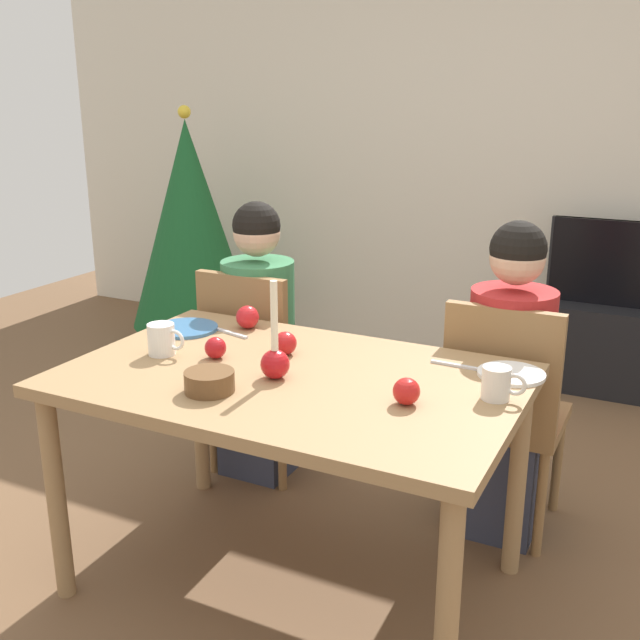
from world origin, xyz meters
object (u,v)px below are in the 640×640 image
Objects in this scene: apple_by_right_mug at (247,317)px; plate_left at (186,328)px; candle_centerpiece at (275,358)px; mug_right at (498,383)px; person_left_child at (259,345)px; apple_far_edge at (285,343)px; christmas_tree at (190,225)px; apple_near_candle at (406,391)px; bowl_walnuts at (209,381)px; apple_by_left_plate at (215,348)px; chair_left at (256,361)px; mug_left at (162,339)px; dining_table at (291,399)px; plate_right at (511,374)px; chair_right at (504,405)px; tv at (625,264)px; tv_stand at (615,348)px; person_right_child at (507,387)px.

plate_left is at bearing -148.25° from apple_by_right_mug.
mug_right is at bearing 12.23° from candle_centerpiece.
person_left_child is 15.02× the size of apple_far_edge.
christmas_tree is 19.52× the size of apple_near_candle.
bowl_walnuts is at bearing -96.09° from apple_far_edge.
apple_by_left_plate is at bearing -52.07° from christmas_tree.
chair_left is 0.70m from mug_left.
apple_by_right_mug is at bearing 137.27° from dining_table.
mug_left is at bearing -163.45° from plate_right.
apple_by_left_plate is (-0.91, -0.07, -0.01)m from mug_right.
apple_by_left_plate is at bearing 173.57° from apple_near_candle.
apple_far_edge is at bearing 124.80° from dining_table.
apple_by_right_mug is (0.14, -0.30, 0.22)m from person_left_child.
dining_table is 1.56× the size of chair_right.
tv reaches higher than apple_by_left_plate.
tv_stand is at bearing 71.39° from candle_centerpiece.
person_left_child is 7.99× the size of bowl_walnuts.
plate_right is (0.08, -0.35, 0.19)m from person_right_child.
plate_left reaches higher than tv_stand.
christmas_tree is 3.02m from mug_right.
bowl_walnuts is at bearing -109.77° from tv.
mug_left is 0.93× the size of bowl_walnuts.
dining_table is 6.76× the size of plate_right.
chair_left is 0.41m from apple_by_right_mug.
mug_left is (-1.00, -0.64, 0.29)m from chair_right.
apple_by_left_plate is (-1.05, -2.28, 0.55)m from tv_stand.
christmas_tree is (-2.54, -0.38, 0.54)m from tv_stand.
mug_right is (0.64, 0.14, -0.02)m from candle_centerpiece.
christmas_tree is 2.70m from bowl_walnuts.
dining_table is 9.54× the size of bowl_walnuts.
christmas_tree reaches higher than plate_right.
candle_centerpiece reaches higher than plate_left.
candle_centerpiece is at bearing -48.46° from christmas_tree.
apple_near_candle is at bearing -36.56° from chair_left.
plate_left is (1.21, -1.70, -0.03)m from christmas_tree.
plate_left is at bearing 153.03° from candle_centerpiece.
apple_by_right_mug is at bearing 177.05° from plate_right.
apple_far_edge reaches higher than bowl_walnuts.
tv_stand is (1.27, 1.69, -0.27)m from chair_left.
chair_right is at bearing -90.00° from person_right_child.
plate_left is (-1.09, -0.42, 0.19)m from person_right_child.
plate_left is (-0.56, 0.22, 0.09)m from dining_table.
chair_left reaches higher than bowl_walnuts.
plate_left is at bearing -54.49° from christmas_tree.
apple_near_candle reaches higher than plate_right.
chair_right is 6.57× the size of mug_left.
chair_right is at bearing -97.79° from tv_stand.
person_left_child is 5.66× the size of plate_right.
candle_centerpiece is 1.48× the size of plate_right.
plate_right is (2.39, -1.63, -0.03)m from christmas_tree.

